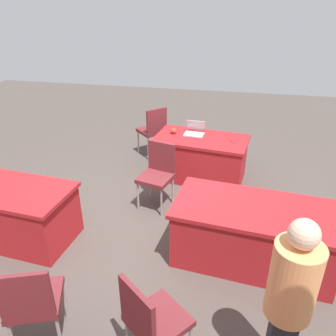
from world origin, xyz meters
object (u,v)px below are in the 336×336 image
Objects in this scene: table_mid_left at (5,211)px; scissors_red at (232,141)px; person_attendee_standing at (289,301)px; chair_by_pillar at (32,300)px; laptop_silver at (195,132)px; chair_tucked_left at (153,128)px; table_foreground at (200,158)px; yarn_ball at (174,131)px; chair_tucked_right at (158,171)px; table_mid_right at (253,234)px; chair_aisle at (151,319)px.

scissors_red is at bearing -144.10° from table_mid_left.
chair_by_pillar is at bearing 98.55° from person_attendee_standing.
table_mid_left is at bearing 51.00° from laptop_silver.
scissors_red is at bearing -71.77° from chair_tucked_left.
scissors_red is (-0.63, 0.20, -0.04)m from laptop_silver.
table_foreground is at bearing -80.39° from chair_tucked_left.
table_foreground is 1.64× the size of chair_tucked_left.
scissors_red is (-0.98, 0.14, -0.05)m from yarn_ball.
person_attendee_standing is 3.69m from yarn_ball.
person_attendee_standing is at bearing 137.19° from chair_tucked_right.
chair_tucked_left reaches higher than scissors_red.
table_mid_left is (2.26, 2.05, 0.00)m from table_foreground.
chair_tucked_right is at bearing -147.65° from table_mid_left.
table_mid_right is 2.41m from yarn_ball.
laptop_silver reaches higher than scissors_red.
yarn_ball is (0.48, -0.09, 0.41)m from table_foreground.
chair_aisle reaches higher than scissors_red.
chair_aisle is at bearing 149.37° from table_mid_left.
chair_aisle reaches higher than yarn_ball.
scissors_red is (-0.51, -3.32, 0.19)m from chair_aisle.
laptop_silver is at bearing -94.86° from chair_tucked_right.
chair_aisle is (-0.50, 2.43, -0.01)m from chair_tucked_right.
scissors_red is (-0.50, 0.05, 0.37)m from table_foreground.
chair_by_pillar is 5.44× the size of scissors_red.
yarn_ball reaches higher than table_foreground.
chair_tucked_right is 0.60× the size of person_attendee_standing.
chair_by_pillar is (-1.23, 1.37, 0.20)m from table_mid_left.
person_attendee_standing reaches higher than table_mid_left.
chair_tucked_left is 1.01× the size of chair_tucked_right.
chair_aisle is (0.84, 1.48, 0.17)m from table_mid_right.
table_foreground is 0.85× the size of table_mid_left.
yarn_ball is (-1.78, -2.13, 0.41)m from table_mid_left.
chair_tucked_right is 2.48m from chair_aisle.
chair_by_pillar reaches higher than table_mid_left.
chair_tucked_right is at bearing 37.85° from person_attendee_standing.
chair_by_pillar is (0.51, 2.47, 0.02)m from chair_tucked_right.
table_foreground is 0.82× the size of table_mid_right.
chair_aisle is at bearing 60.39° from table_mid_right.
chair_aisle is 5.26× the size of scissors_red.
yarn_ball is (0.47, -3.46, 0.24)m from chair_aisle.
chair_by_pillar is at bearing -138.76° from chair_aisle.
table_mid_right is 1.72m from chair_aisle.
chair_tucked_left is at bearing 31.41° from person_attendee_standing.
chair_by_pillar is 3.70m from scissors_red.
person_attendee_standing reaches higher than table_mid_right.
person_attendee_standing reaches higher than scissors_red.
person_attendee_standing reaches higher than table_foreground.
table_foreground is 1.00× the size of person_attendee_standing.
chair_tucked_left is 5.38× the size of scissors_red.
table_mid_left is at bearing 42.18° from table_foreground.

